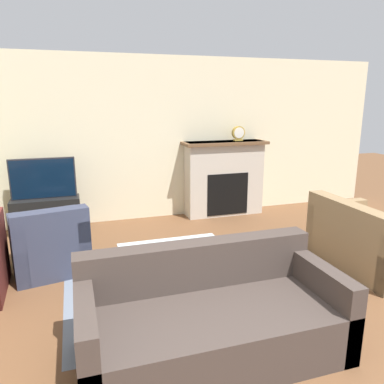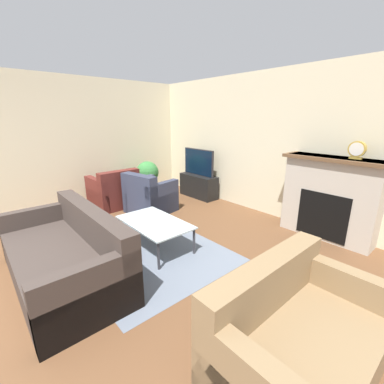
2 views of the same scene
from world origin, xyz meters
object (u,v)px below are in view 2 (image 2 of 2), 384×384
object	(u,v)px
armchair_by_window	(114,193)
coffee_table	(154,224)
tv	(199,162)
couch_loveseat	(296,339)
potted_plant	(148,174)
armchair_accent	(149,198)
couch_sectional	(67,257)
mantel_clock	(357,150)

from	to	relation	value
armchair_by_window	coffee_table	world-z (taller)	armchair_by_window
tv	armchair_by_window	world-z (taller)	tv
couch_loveseat	coffee_table	xyz separation A→B (m)	(-2.35, 0.30, 0.08)
coffee_table	potted_plant	distance (m)	2.72
armchair_accent	coffee_table	distance (m)	1.51
couch_loveseat	armchair_by_window	size ratio (longest dim) A/B	1.56
couch_sectional	coffee_table	bearing A→B (deg)	88.99
couch_loveseat	tv	bearing A→B (deg)	56.60
tv	mantel_clock	size ratio (longest dim) A/B	3.68
armchair_by_window	mantel_clock	size ratio (longest dim) A/B	3.50
coffee_table	couch_sectional	bearing A→B (deg)	-91.01
tv	armchair_accent	bearing A→B (deg)	-85.52
couch_sectional	couch_loveseat	world-z (taller)	same
tv	couch_sectional	size ratio (longest dim) A/B	0.46
armchair_accent	mantel_clock	world-z (taller)	mantel_clock
couch_loveseat	coffee_table	distance (m)	2.37
couch_loveseat	coffee_table	size ratio (longest dim) A/B	1.21
armchair_accent	mantel_clock	size ratio (longest dim) A/B	3.75
armchair_by_window	coffee_table	distance (m)	2.16
couch_loveseat	coffee_table	bearing A→B (deg)	82.74
coffee_table	mantel_clock	bearing A→B (deg)	51.87
armchair_accent	mantel_clock	distance (m)	3.63
couch_sectional	armchair_accent	distance (m)	2.35
coffee_table	couch_loveseat	bearing A→B (deg)	-7.26
armchair_accent	mantel_clock	bearing A→B (deg)	-164.82
tv	armchair_by_window	distance (m)	2.04
couch_loveseat	armchair_by_window	world-z (taller)	same
couch_loveseat	potted_plant	bearing A→B (deg)	70.68
couch_sectional	mantel_clock	xyz separation A→B (m)	(1.80, 3.48, 1.14)
couch_sectional	potted_plant	xyz separation A→B (m)	(-2.33, 2.57, 0.24)
couch_sectional	coffee_table	xyz separation A→B (m)	(0.02, 1.22, 0.09)
tv	couch_sectional	xyz separation A→B (m)	(1.41, -3.41, -0.56)
tv	armchair_by_window	xyz separation A→B (m)	(-0.70, -1.83, -0.55)
tv	mantel_clock	xyz separation A→B (m)	(3.21, 0.07, 0.58)
coffee_table	potted_plant	world-z (taller)	potted_plant
coffee_table	mantel_clock	xyz separation A→B (m)	(1.78, 2.27, 1.06)
tv	coffee_table	world-z (taller)	tv
potted_plant	mantel_clock	size ratio (longest dim) A/B	3.31
couch_loveseat	armchair_by_window	distance (m)	4.53
mantel_clock	armchair_by_window	bearing A→B (deg)	-154.02
tv	armchair_accent	size ratio (longest dim) A/B	0.98
coffee_table	mantel_clock	world-z (taller)	mantel_clock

